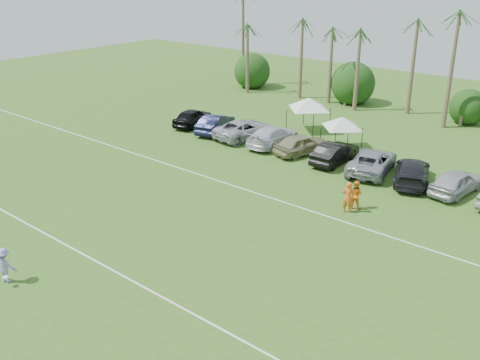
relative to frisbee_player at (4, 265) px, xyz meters
The scene contains 26 objects.
ground 2.81m from the frisbee_player, 43.20° to the left, with size 120.00×120.00×0.00m, color #355D1C.
field_lines 10.06m from the frisbee_player, 78.80° to the left, with size 80.00×12.10×0.01m.
palm_tree_0 45.07m from the frisbee_player, 116.73° to the left, with size 2.40×2.40×8.90m.
palm_tree_1 43.23m from the frisbee_player, 110.71° to the left, with size 2.40×2.40×9.90m.
palm_tree_2 41.91m from the frisbee_player, 104.17° to the left, with size 2.40×2.40×10.90m.
palm_tree_3 41.31m from the frisbee_player, 98.64° to the left, with size 2.40×2.40×11.90m.
palm_tree_4 40.42m from the frisbee_player, 92.95° to the left, with size 2.40×2.40×8.90m.
palm_tree_5 40.57m from the frisbee_player, 87.20° to the left, with size 2.40×2.40×9.90m.
palm_tree_6 41.12m from the frisbee_player, 81.51° to the left, with size 2.40×2.40×10.90m.
bush_tree_0 44.25m from the frisbee_player, 112.67° to the left, with size 4.00×4.00×4.00m.
bush_tree_1 41.04m from the frisbee_player, 95.67° to the left, with size 4.00×4.00×4.00m.
bush_tree_2 41.60m from the frisbee_player, 78.99° to the left, with size 4.00×4.00×4.00m.
sideline_player_a 19.24m from the frisbee_player, 62.87° to the left, with size 0.72×0.47×1.97m, color orange.
sideline_player_b 19.99m from the frisbee_player, 63.69° to the left, with size 0.88×0.69×1.82m, color orange.
canopy_tent_left 29.96m from the frisbee_player, 94.24° to the left, with size 4.32×4.32×3.50m.
canopy_tent_right 27.52m from the frisbee_player, 84.70° to the left, with size 3.81×3.81×3.09m.
frisbee_player is the anchor object (origin of this frame).
parked_car_0 26.84m from the frisbee_player, 114.93° to the left, with size 1.91×4.74×1.61m, color black.
parked_car_1 25.51m from the frisbee_player, 108.96° to the left, with size 1.71×4.90×1.61m, color black.
parked_car_2 25.05m from the frisbee_player, 102.12° to the left, with size 2.68×5.81×1.61m, color #AAACB2.
parked_car_3 24.59m from the frisbee_player, 95.21° to the left, with size 2.26×5.56×1.61m, color silver.
parked_car_4 24.22m from the frisbee_player, 88.13° to the left, with size 1.91×4.74×1.61m, color tan.
parked_car_5 24.43m from the frisbee_player, 81.01° to the left, with size 1.71×4.90×1.61m, color black.
parked_car_6 25.14m from the frisbee_player, 74.20° to the left, with size 2.68×5.81×1.61m, color gray.
parked_car_7 26.08m from the frisbee_player, 67.77° to the left, with size 2.26×5.56×1.61m, color black.
parked_car_8 27.38m from the frisbee_player, 61.90° to the left, with size 1.91×4.74×1.61m, color #AAA9B2.
Camera 1 is at (20.51, -11.54, 14.25)m, focal length 40.00 mm.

